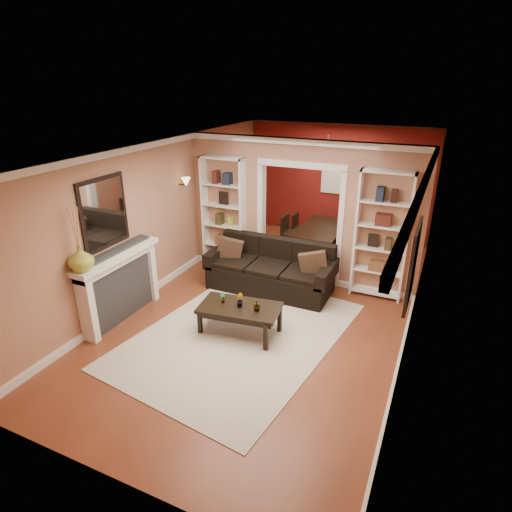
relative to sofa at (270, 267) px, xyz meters
The scene contains 30 objects.
floor 0.70m from the sofa, 57.19° to the right, with size 8.00×8.00×0.00m, color brown.
ceiling 2.31m from the sofa, 57.19° to the right, with size 8.00×8.00×0.00m, color white.
wall_back 3.67m from the sofa, 85.33° to the left, with size 8.00×8.00×0.00m, color #AE775B.
wall_front 4.55m from the sofa, 86.27° to the right, with size 8.00×8.00×0.00m, color #AE775B.
wall_left 2.20m from the sofa, 167.07° to the right, with size 8.00×8.00×0.00m, color #AE775B.
wall_right 2.73m from the sofa, 10.05° to the right, with size 8.00×8.00×0.00m, color #AE775B.
partition_wall 1.20m from the sofa, 68.86° to the left, with size 4.50×0.15×2.70m, color #AE775B.
red_back_panel 3.64m from the sofa, 85.29° to the left, with size 4.44×0.04×2.64m, color maroon.
dining_window 3.66m from the sofa, 85.24° to the left, with size 0.78×0.03×0.98m, color #8CA5CC.
area_rug 1.69m from the sofa, 84.09° to the right, with size 2.70×3.78×0.01m, color beige.
sofa is the anchor object (origin of this frame).
pillow_left 0.86m from the sofa, behind, with size 0.46×0.13×0.46m, color #4F3422.
pillow_right 0.86m from the sofa, ahead, with size 0.47×0.13×0.47m, color #4F3422.
coffee_table 1.58m from the sofa, 84.80° to the right, with size 1.23×0.67×0.47m, color black.
plant_left 1.57m from the sofa, 95.34° to the right, with size 0.09×0.06×0.17m, color #336626.
plant_center 1.57m from the sofa, 84.80° to the right, with size 0.12×0.10×0.22m, color #336626.
plant_right 1.62m from the sofa, 74.60° to the right, with size 0.11×0.11×0.19m, color #336626.
bookshelf_left 1.55m from the sofa, 155.28° to the left, with size 0.90×0.30×2.30m, color white.
bookshelf_right 2.05m from the sofa, 17.50° to the left, with size 0.90×0.30×2.30m, color white.
fireplace 2.66m from the sofa, 132.71° to the right, with size 0.32×1.70×1.16m, color white.
vase 3.32m from the sofa, 124.18° to the right, with size 0.36×0.36×0.37m, color #A5B239.
mirror 3.06m from the sofa, 134.85° to the right, with size 0.03×0.95×1.10m, color silver.
wall_sconce 2.31m from the sofa, behind, with size 0.18×0.18×0.22m, color #FFE0A5.
framed_art 3.09m from the sofa, 30.11° to the right, with size 0.04×0.85×1.05m, color black.
dining_table 2.23m from the sofa, 80.84° to the left, with size 0.94×1.68×0.59m, color black.
dining_chair_nw 1.90m from the sofa, 95.92° to the left, with size 0.44×0.44×0.89m, color black.
dining_chair_ne 2.10m from the sofa, 64.48° to the left, with size 0.40×0.40×0.81m, color black.
dining_chair_sw 2.50m from the sofa, 94.51° to the left, with size 0.38×0.38×0.77m, color black.
dining_chair_se 2.65m from the sofa, 70.08° to the left, with size 0.41×0.41×0.82m, color black.
chandelier 2.75m from the sofa, 82.65° to the left, with size 0.50×0.50×0.30m, color #332117.
Camera 1 is at (2.45, -6.21, 3.72)m, focal length 30.00 mm.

